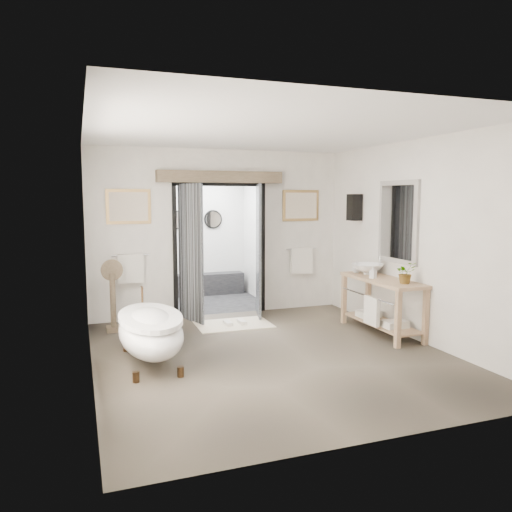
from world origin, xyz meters
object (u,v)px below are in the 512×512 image
at_px(vanity, 381,301).
at_px(basin, 367,269).
at_px(clawfoot_tub, 151,331).
at_px(rug, 233,324).

bearing_deg(vanity, basin, 87.90).
distance_m(clawfoot_tub, vanity, 3.50).
relative_size(clawfoot_tub, basin, 3.46).
distance_m(clawfoot_tub, basin, 3.61).
bearing_deg(rug, basin, -22.62).
height_order(clawfoot_tub, vanity, vanity).
relative_size(clawfoot_tub, rug, 1.43).
xyz_separation_m(clawfoot_tub, vanity, (3.49, 0.22, 0.09)).
bearing_deg(basin, rug, -179.80).
bearing_deg(rug, vanity, -32.42).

